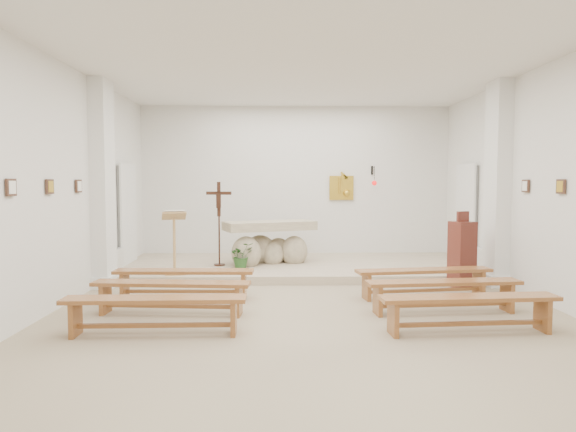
{
  "coord_description": "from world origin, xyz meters",
  "views": [
    {
      "loc": [
        -0.41,
        -6.75,
        1.78
      ],
      "look_at": [
        -0.24,
        1.6,
        1.23
      ],
      "focal_mm": 32.0,
      "sensor_mm": 36.0,
      "label": 1
    }
  ],
  "objects_px": {
    "lectern": "(174,242)",
    "bench_right_second": "(443,289)",
    "altar": "(269,246)",
    "bench_left_third": "(155,307)",
    "bench_left_front": "(184,277)",
    "bench_right_front": "(424,276)",
    "bench_left_second": "(171,290)",
    "crucifix_stand": "(219,217)",
    "donation_pedestal": "(462,254)",
    "bench_right_third": "(469,305)"
  },
  "relations": [
    {
      "from": "lectern",
      "to": "bench_right_second",
      "type": "bearing_deg",
      "value": -42.92
    },
    {
      "from": "altar",
      "to": "bench_left_third",
      "type": "distance_m",
      "value": 4.53
    },
    {
      "from": "bench_left_third",
      "to": "bench_left_front",
      "type": "bearing_deg",
      "value": 89.11
    },
    {
      "from": "bench_right_front",
      "to": "bench_right_second",
      "type": "xyz_separation_m",
      "value": [
        0.0,
        -0.93,
        0.0
      ]
    },
    {
      "from": "lectern",
      "to": "bench_left_second",
      "type": "bearing_deg",
      "value": -94.32
    },
    {
      "from": "crucifix_stand",
      "to": "lectern",
      "type": "bearing_deg",
      "value": -118.94
    },
    {
      "from": "crucifix_stand",
      "to": "bench_left_third",
      "type": "height_order",
      "value": "crucifix_stand"
    },
    {
      "from": "crucifix_stand",
      "to": "donation_pedestal",
      "type": "bearing_deg",
      "value": -11.8
    },
    {
      "from": "donation_pedestal",
      "to": "bench_right_second",
      "type": "bearing_deg",
      "value": -136.18
    },
    {
      "from": "bench_left_front",
      "to": "bench_right_front",
      "type": "bearing_deg",
      "value": 1.6
    },
    {
      "from": "altar",
      "to": "bench_right_front",
      "type": "height_order",
      "value": "altar"
    },
    {
      "from": "lectern",
      "to": "altar",
      "type": "bearing_deg",
      "value": 21.9
    },
    {
      "from": "donation_pedestal",
      "to": "bench_left_third",
      "type": "xyz_separation_m",
      "value": [
        -4.55,
        -2.66,
        -0.23
      ]
    },
    {
      "from": "crucifix_stand",
      "to": "bench_right_third",
      "type": "height_order",
      "value": "crucifix_stand"
    },
    {
      "from": "donation_pedestal",
      "to": "bench_left_front",
      "type": "relative_size",
      "value": 0.61
    },
    {
      "from": "crucifix_stand",
      "to": "bench_left_second",
      "type": "bearing_deg",
      "value": -88.51
    },
    {
      "from": "donation_pedestal",
      "to": "bench_left_second",
      "type": "distance_m",
      "value": 4.88
    },
    {
      "from": "bench_right_second",
      "to": "bench_left_third",
      "type": "bearing_deg",
      "value": -170.41
    },
    {
      "from": "bench_left_front",
      "to": "altar",
      "type": "bearing_deg",
      "value": 64.93
    },
    {
      "from": "crucifix_stand",
      "to": "donation_pedestal",
      "type": "relative_size",
      "value": 1.27
    },
    {
      "from": "bench_right_second",
      "to": "donation_pedestal",
      "type": "bearing_deg",
      "value": 58.52
    },
    {
      "from": "bench_right_third",
      "to": "bench_right_front",
      "type": "bearing_deg",
      "value": 86.13
    },
    {
      "from": "lectern",
      "to": "donation_pedestal",
      "type": "height_order",
      "value": "lectern"
    },
    {
      "from": "bench_right_front",
      "to": "bench_left_third",
      "type": "bearing_deg",
      "value": -160.58
    },
    {
      "from": "lectern",
      "to": "bench_left_front",
      "type": "xyz_separation_m",
      "value": [
        0.4,
        -1.27,
        -0.38
      ]
    },
    {
      "from": "lectern",
      "to": "bench_right_third",
      "type": "relative_size",
      "value": 0.54
    },
    {
      "from": "bench_right_front",
      "to": "lectern",
      "type": "bearing_deg",
      "value": 155.19
    },
    {
      "from": "bench_left_front",
      "to": "bench_left_third",
      "type": "bearing_deg",
      "value": -88.4
    },
    {
      "from": "altar",
      "to": "bench_right_front",
      "type": "distance_m",
      "value": 3.48
    },
    {
      "from": "crucifix_stand",
      "to": "bench_left_front",
      "type": "xyz_separation_m",
      "value": [
        -0.29,
        -2.22,
        -0.76
      ]
    },
    {
      "from": "bench_left_second",
      "to": "bench_right_second",
      "type": "xyz_separation_m",
      "value": [
        3.68,
        0.0,
        0.0
      ]
    },
    {
      "from": "donation_pedestal",
      "to": "bench_left_third",
      "type": "relative_size",
      "value": 0.61
    },
    {
      "from": "bench_right_front",
      "to": "donation_pedestal",
      "type": "bearing_deg",
      "value": 34.81
    },
    {
      "from": "altar",
      "to": "lectern",
      "type": "height_order",
      "value": "lectern"
    },
    {
      "from": "lectern",
      "to": "crucifix_stand",
      "type": "xyz_separation_m",
      "value": [
        0.68,
        0.95,
        0.38
      ]
    },
    {
      "from": "donation_pedestal",
      "to": "bench_right_second",
      "type": "relative_size",
      "value": 0.6
    },
    {
      "from": "crucifix_stand",
      "to": "bench_left_front",
      "type": "height_order",
      "value": "crucifix_stand"
    },
    {
      "from": "altar",
      "to": "bench_right_third",
      "type": "height_order",
      "value": "altar"
    },
    {
      "from": "crucifix_stand",
      "to": "bench_right_third",
      "type": "xyz_separation_m",
      "value": [
        3.39,
        -4.09,
        -0.76
      ]
    },
    {
      "from": "bench_left_third",
      "to": "bench_right_second",
      "type": "bearing_deg",
      "value": 13.36
    },
    {
      "from": "bench_left_second",
      "to": "bench_right_third",
      "type": "xyz_separation_m",
      "value": [
        3.68,
        -0.93,
        0.0
      ]
    },
    {
      "from": "bench_right_second",
      "to": "altar",
      "type": "bearing_deg",
      "value": 120.81
    },
    {
      "from": "bench_right_front",
      "to": "bench_right_second",
      "type": "relative_size",
      "value": 1.0
    },
    {
      "from": "lectern",
      "to": "bench_left_front",
      "type": "relative_size",
      "value": 0.54
    },
    {
      "from": "crucifix_stand",
      "to": "bench_right_second",
      "type": "bearing_deg",
      "value": -36.26
    },
    {
      "from": "bench_left_front",
      "to": "bench_right_front",
      "type": "distance_m",
      "value": 3.68
    },
    {
      "from": "bench_left_second",
      "to": "bench_right_second",
      "type": "height_order",
      "value": "same"
    },
    {
      "from": "donation_pedestal",
      "to": "bench_right_second",
      "type": "distance_m",
      "value": 1.95
    },
    {
      "from": "bench_left_front",
      "to": "bench_left_third",
      "type": "distance_m",
      "value": 1.87
    },
    {
      "from": "bench_left_second",
      "to": "bench_right_third",
      "type": "bearing_deg",
      "value": -9.45
    }
  ]
}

